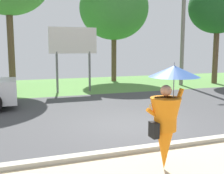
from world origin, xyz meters
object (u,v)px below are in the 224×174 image
object	(u,v)px
monk_pedestrian	(167,116)
utility_pole	(183,20)
roadside_billboard	(73,45)
tree_center_back	(218,7)
tree_right_far	(114,8)

from	to	relation	value
monk_pedestrian	utility_pole	xyz separation A→B (m)	(7.40, 10.68, 3.05)
roadside_billboard	monk_pedestrian	bearing A→B (deg)	-91.55
monk_pedestrian	tree_center_back	world-z (taller)	tree_center_back
monk_pedestrian	tree_center_back	xyz separation A→B (m)	(10.08, 10.74, 3.96)
tree_center_back	tree_right_far	size ratio (longest dim) A/B	0.93
utility_pole	roadside_billboard	xyz separation A→B (m)	(-7.12, -0.38, -1.60)
roadside_billboard	tree_center_back	size ratio (longest dim) A/B	0.51
monk_pedestrian	tree_center_back	bearing A→B (deg)	59.82
roadside_billboard	utility_pole	bearing A→B (deg)	3.07
utility_pole	tree_center_back	world-z (taller)	utility_pole
utility_pole	monk_pedestrian	bearing A→B (deg)	-124.72
utility_pole	roadside_billboard	size ratio (longest dim) A/B	2.26
monk_pedestrian	tree_right_far	size ratio (longest dim) A/B	0.29
monk_pedestrian	roadside_billboard	world-z (taller)	roadside_billboard
monk_pedestrian	tree_right_far	xyz separation A→B (m)	(4.04, 14.22, 4.06)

